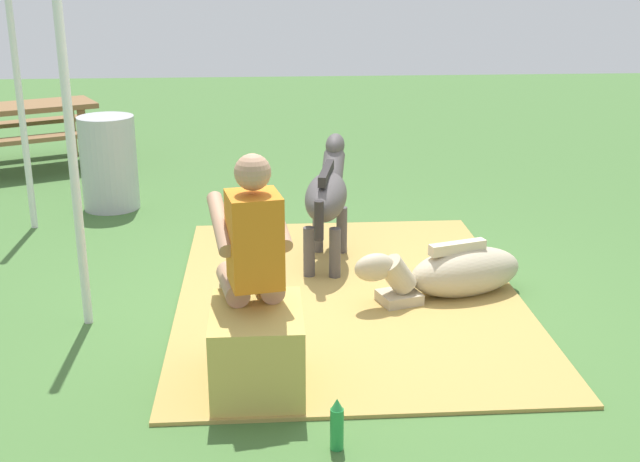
% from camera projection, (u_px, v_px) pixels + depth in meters
% --- Properties ---
extents(ground_plane, '(24.00, 24.00, 0.00)m').
position_uv_depth(ground_plane, '(342.00, 302.00, 5.87)').
color(ground_plane, '#426B33').
extents(hay_patch, '(3.36, 2.48, 0.02)m').
position_uv_depth(hay_patch, '(349.00, 295.00, 5.96)').
color(hay_patch, '#AD8C47').
rests_on(hay_patch, ground).
extents(hay_bale, '(0.66, 0.52, 0.50)m').
position_uv_depth(hay_bale, '(257.00, 351.00, 4.59)').
color(hay_bale, tan).
rests_on(hay_bale, ground).
extents(person_seated, '(0.70, 0.49, 1.38)m').
position_uv_depth(person_seated, '(251.00, 255.00, 4.58)').
color(person_seated, tan).
rests_on(person_seated, ground).
extents(pony_standing, '(1.34, 0.47, 0.95)m').
position_uv_depth(pony_standing, '(327.00, 194.00, 6.45)').
color(pony_standing, '#4C4747').
rests_on(pony_standing, ground).
extents(pony_lying, '(0.67, 1.35, 0.42)m').
position_uv_depth(pony_lying, '(454.00, 272.00, 5.90)').
color(pony_lying, tan).
rests_on(pony_lying, ground).
extents(soda_bottle, '(0.07, 0.07, 0.29)m').
position_uv_depth(soda_bottle, '(337.00, 424.00, 4.06)').
color(soda_bottle, '#268C3F').
rests_on(soda_bottle, ground).
extents(water_barrel, '(0.55, 0.55, 0.92)m').
position_uv_depth(water_barrel, '(109.00, 163.00, 7.95)').
color(water_barrel, '#B2B2B7').
rests_on(water_barrel, ground).
extents(tent_pole_left, '(0.06, 0.06, 2.21)m').
position_uv_depth(tent_pole_left, '(73.00, 165.00, 5.19)').
color(tent_pole_left, silver).
rests_on(tent_pole_left, ground).
extents(tent_pole_right, '(0.06, 0.06, 2.21)m').
position_uv_depth(tent_pole_right, '(21.00, 109.00, 7.16)').
color(tent_pole_right, silver).
rests_on(tent_pole_right, ground).
extents(picnic_bench, '(1.82, 1.92, 0.75)m').
position_uv_depth(picnic_bench, '(29.00, 119.00, 9.53)').
color(picnic_bench, brown).
rests_on(picnic_bench, ground).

